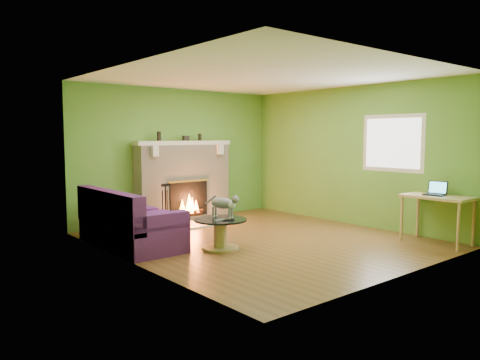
% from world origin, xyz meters
% --- Properties ---
extents(floor, '(5.00, 5.00, 0.00)m').
position_xyz_m(floor, '(0.00, 0.00, 0.00)').
color(floor, brown).
rests_on(floor, ground).
extents(ceiling, '(5.00, 5.00, 0.00)m').
position_xyz_m(ceiling, '(0.00, 0.00, 2.60)').
color(ceiling, white).
rests_on(ceiling, wall_back).
extents(wall_back, '(5.00, 0.00, 5.00)m').
position_xyz_m(wall_back, '(0.00, 2.50, 1.30)').
color(wall_back, '#55852B').
rests_on(wall_back, floor).
extents(wall_front, '(5.00, 0.00, 5.00)m').
position_xyz_m(wall_front, '(0.00, -2.50, 1.30)').
color(wall_front, '#55852B').
rests_on(wall_front, floor).
extents(wall_left, '(0.00, 5.00, 5.00)m').
position_xyz_m(wall_left, '(-2.25, 0.00, 1.30)').
color(wall_left, '#55852B').
rests_on(wall_left, floor).
extents(wall_right, '(0.00, 5.00, 5.00)m').
position_xyz_m(wall_right, '(2.25, 0.00, 1.30)').
color(wall_right, '#55852B').
rests_on(wall_right, floor).
extents(window_frame, '(0.00, 1.20, 1.20)m').
position_xyz_m(window_frame, '(2.24, -0.90, 1.55)').
color(window_frame, silver).
rests_on(window_frame, wall_right).
extents(window_pane, '(0.00, 1.06, 1.06)m').
position_xyz_m(window_pane, '(2.23, -0.90, 1.55)').
color(window_pane, white).
rests_on(window_pane, wall_right).
extents(fireplace, '(2.10, 0.46, 1.58)m').
position_xyz_m(fireplace, '(0.00, 2.32, 0.77)').
color(fireplace, '#C0B79F').
rests_on(fireplace, floor).
extents(hearth, '(1.50, 0.75, 0.03)m').
position_xyz_m(hearth, '(0.00, 1.80, 0.01)').
color(hearth, beige).
rests_on(hearth, floor).
extents(mantel, '(2.10, 0.28, 0.08)m').
position_xyz_m(mantel, '(0.00, 2.30, 1.54)').
color(mantel, beige).
rests_on(mantel, fireplace).
extents(sofa, '(0.89, 1.95, 0.87)m').
position_xyz_m(sofa, '(-1.86, 1.01, 0.34)').
color(sofa, '#48185D').
rests_on(sofa, floor).
extents(coffee_table, '(0.80, 0.80, 0.45)m').
position_xyz_m(coffee_table, '(-0.87, -0.03, 0.26)').
color(coffee_table, tan).
rests_on(coffee_table, floor).
extents(desk, '(0.59, 1.02, 0.75)m').
position_xyz_m(desk, '(1.95, -1.90, 0.66)').
color(desk, tan).
rests_on(desk, floor).
extents(cat, '(0.39, 0.62, 0.36)m').
position_xyz_m(cat, '(-0.79, 0.02, 0.63)').
color(cat, slate).
rests_on(cat, coffee_table).
extents(remote_silver, '(0.17, 0.05, 0.02)m').
position_xyz_m(remote_silver, '(-0.97, -0.15, 0.46)').
color(remote_silver, gray).
rests_on(remote_silver, coffee_table).
extents(remote_black, '(0.16, 0.11, 0.02)m').
position_xyz_m(remote_black, '(-0.85, -0.21, 0.46)').
color(remote_black, black).
rests_on(remote_black, coffee_table).
extents(laptop, '(0.30, 0.33, 0.22)m').
position_xyz_m(laptop, '(1.93, -1.85, 0.86)').
color(laptop, black).
rests_on(laptop, desk).
extents(fire_tools, '(0.21, 0.21, 0.78)m').
position_xyz_m(fire_tools, '(-0.63, 1.95, 0.42)').
color(fire_tools, black).
rests_on(fire_tools, hearth).
extents(mantel_vase_left, '(0.08, 0.08, 0.18)m').
position_xyz_m(mantel_vase_left, '(-0.53, 2.33, 1.67)').
color(mantel_vase_left, black).
rests_on(mantel_vase_left, mantel).
extents(mantel_vase_right, '(0.07, 0.07, 0.14)m').
position_xyz_m(mantel_vase_right, '(0.40, 2.33, 1.65)').
color(mantel_vase_right, black).
rests_on(mantel_vase_right, mantel).
extents(mantel_box, '(0.12, 0.08, 0.10)m').
position_xyz_m(mantel_box, '(0.07, 2.33, 1.63)').
color(mantel_box, black).
rests_on(mantel_box, mantel).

